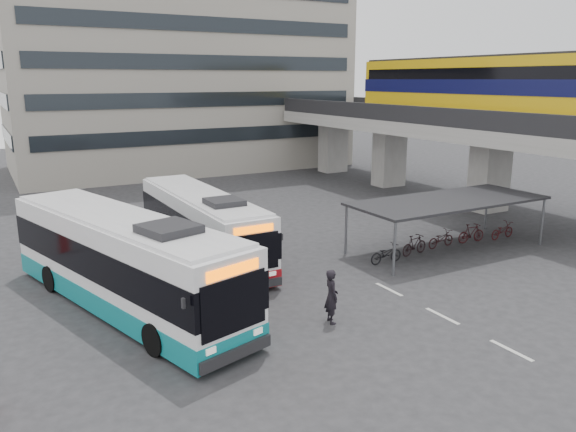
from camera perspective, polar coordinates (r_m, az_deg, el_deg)
ground at (r=21.81m, az=5.05°, el=-8.61°), size 120.00×120.00×0.00m
viaduct at (r=39.52m, az=17.23°, el=10.19°), size 8.00×32.00×9.68m
bike_shelter at (r=28.78m, az=15.86°, el=-0.36°), size 10.00×4.00×2.54m
office_block at (r=55.59m, az=-11.31°, el=17.87°), size 30.00×15.00×25.00m
road_markings at (r=21.17m, az=15.41°, el=-9.77°), size 0.15×7.60×0.01m
bus_main at (r=26.82m, az=-8.73°, el=-0.94°), size 2.50×11.31×3.34m
bus_teal at (r=21.45m, az=-16.41°, el=-4.54°), size 6.14×12.99×3.76m
pedestrian at (r=19.65m, az=4.43°, el=-8.13°), size 0.60×0.79×1.93m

